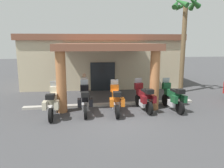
% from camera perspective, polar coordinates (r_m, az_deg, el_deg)
% --- Properties ---
extents(ground_plane, '(80.00, 80.00, 0.00)m').
position_cam_1_polar(ground_plane, '(10.29, 1.58, -9.31)').
color(ground_plane, '#424244').
extents(motel_building, '(12.72, 12.18, 4.12)m').
position_cam_1_polar(motel_building, '(18.93, -3.06, 6.54)').
color(motel_building, beige).
rests_on(motel_building, ground_plane).
extents(motorcycle_cream, '(0.71, 2.21, 1.61)m').
position_cam_1_polar(motorcycle_cream, '(10.84, -15.23, -4.77)').
color(motorcycle_cream, black).
rests_on(motorcycle_cream, ground_plane).
extents(motorcycle_black, '(0.71, 2.21, 1.61)m').
position_cam_1_polar(motorcycle_black, '(10.98, -7.10, -4.25)').
color(motorcycle_black, black).
rests_on(motorcycle_black, ground_plane).
extents(motorcycle_orange, '(0.73, 2.21, 1.61)m').
position_cam_1_polar(motorcycle_orange, '(10.94, 1.02, -4.22)').
color(motorcycle_orange, black).
rests_on(motorcycle_orange, ground_plane).
extents(motorcycle_maroon, '(0.74, 2.21, 1.61)m').
position_cam_1_polar(motorcycle_maroon, '(11.57, 8.31, -3.50)').
color(motorcycle_maroon, black).
rests_on(motorcycle_maroon, ground_plane).
extents(motorcycle_green, '(0.73, 2.21, 1.61)m').
position_cam_1_polar(motorcycle_green, '(11.94, 15.64, -3.34)').
color(motorcycle_green, black).
rests_on(motorcycle_green, ground_plane).
extents(pedestrian, '(0.39, 0.41, 1.70)m').
position_cam_1_polar(pedestrian, '(13.33, -7.22, -0.29)').
color(pedestrian, black).
rests_on(pedestrian, ground_plane).
extents(palm_tree_near_portico, '(1.86, 1.93, 6.66)m').
position_cam_1_polar(palm_tree_near_portico, '(16.14, 18.45, 14.78)').
color(palm_tree_near_portico, brown).
rests_on(palm_tree_near_portico, ground_plane).
extents(curb_strip, '(9.68, 0.36, 0.12)m').
position_cam_1_polar(curb_strip, '(12.51, -0.12, -5.31)').
color(curb_strip, '#ADA89E').
rests_on(curb_strip, ground_plane).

